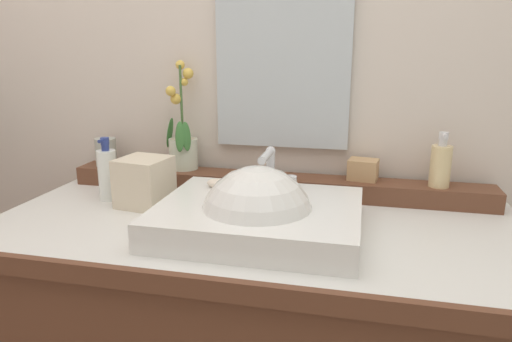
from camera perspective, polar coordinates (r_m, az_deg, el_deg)
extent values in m
cube|color=beige|center=(1.54, 3.41, 10.20)|extent=(3.11, 0.20, 2.41)
cube|color=silver|center=(1.21, -0.32, -7.11)|extent=(1.36, 0.64, 0.04)
cube|color=brown|center=(0.93, -5.02, -14.24)|extent=(1.36, 0.02, 0.04)
cube|color=brown|center=(1.42, 2.05, -1.66)|extent=(1.28, 0.10, 0.06)
cube|color=white|center=(1.13, 0.35, -5.74)|extent=(0.48, 0.39, 0.07)
sphere|color=white|center=(1.12, 0.13, -6.39)|extent=(0.28, 0.28, 0.28)
cylinder|color=silver|center=(1.23, 1.77, 0.16)|extent=(0.02, 0.02, 0.10)
cylinder|color=silver|center=(1.17, 1.26, 1.86)|extent=(0.02, 0.11, 0.02)
sphere|color=silver|center=(1.22, 1.79, 2.43)|extent=(0.03, 0.03, 0.03)
cylinder|color=silver|center=(1.25, -0.70, -1.11)|extent=(0.03, 0.03, 0.04)
cylinder|color=silver|center=(1.23, 4.27, -1.43)|extent=(0.03, 0.03, 0.04)
ellipsoid|color=beige|center=(1.25, -4.50, -1.51)|extent=(0.07, 0.04, 0.02)
cylinder|color=silver|center=(1.51, -8.90, 2.12)|extent=(0.09, 0.09, 0.10)
cylinder|color=tan|center=(1.50, -8.97, 3.73)|extent=(0.08, 0.08, 0.01)
cylinder|color=#476B38|center=(1.48, -9.15, 8.30)|extent=(0.01, 0.01, 0.23)
ellipsoid|color=#387033|center=(1.45, -8.57, 4.23)|extent=(0.04, 0.04, 0.09)
ellipsoid|color=#387033|center=(1.45, -9.35, 4.18)|extent=(0.03, 0.03, 0.09)
ellipsoid|color=#387033|center=(1.52, -10.53, 4.65)|extent=(0.03, 0.03, 0.10)
sphere|color=gold|center=(1.48, -9.84, 8.73)|extent=(0.03, 0.03, 0.03)
sphere|color=gold|center=(1.46, -10.45, 9.64)|extent=(0.03, 0.03, 0.03)
sphere|color=gold|center=(1.48, -8.81, 10.76)|extent=(0.02, 0.02, 0.02)
sphere|color=gold|center=(1.48, -8.35, 11.78)|extent=(0.03, 0.03, 0.03)
sphere|color=gold|center=(1.49, -9.31, 12.75)|extent=(0.03, 0.03, 0.03)
cylinder|color=#DCC289|center=(1.39, 21.72, 0.53)|extent=(0.06, 0.06, 0.12)
cylinder|color=silver|center=(1.37, 21.99, 3.25)|extent=(0.02, 0.02, 0.02)
cylinder|color=silver|center=(1.37, 22.07, 4.03)|extent=(0.03, 0.03, 0.02)
cylinder|color=silver|center=(1.35, 22.18, 4.08)|extent=(0.01, 0.03, 0.01)
cylinder|color=#9EA297|center=(1.61, -17.95, 2.24)|extent=(0.07, 0.07, 0.09)
cube|color=tan|center=(1.40, 13.02, 0.17)|extent=(0.09, 0.08, 0.06)
cylinder|color=white|center=(1.42, -17.77, -0.50)|extent=(0.05, 0.05, 0.15)
cylinder|color=navy|center=(1.40, -18.04, 2.76)|extent=(0.02, 0.02, 0.02)
cylinder|color=navy|center=(1.40, -18.10, 3.52)|extent=(0.02, 0.02, 0.02)
cylinder|color=navy|center=(1.39, -18.42, 3.56)|extent=(0.01, 0.03, 0.01)
cube|color=beige|center=(1.34, -13.54, -1.30)|extent=(0.15, 0.15, 0.14)
cube|color=silver|center=(1.42, 3.26, 12.29)|extent=(0.41, 0.02, 0.47)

